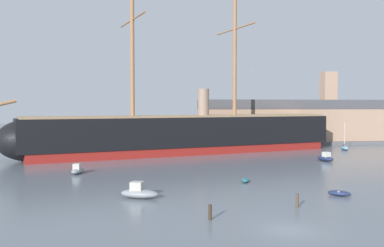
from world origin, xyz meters
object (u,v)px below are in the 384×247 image
sailboat_far_right (345,147)px  motorboat_alongside_stern (325,158)px  dinghy_near_centre (245,180)px  mooring_piling_right_pair (297,200)px  motorboat_mid_left (77,170)px  dockside_warehouse_right (304,121)px  motorboat_foreground_left (139,192)px  seagull_in_flight (252,70)px  dinghy_foreground_right (339,193)px  mooring_piling_nearest (210,212)px  tall_ship (186,134)px  dinghy_distant_centre (185,146)px

sailboat_far_right → motorboat_alongside_stern: bearing=-125.5°
dinghy_near_centre → mooring_piling_right_pair: bearing=-84.2°
motorboat_mid_left → dockside_warehouse_right: dockside_warehouse_right is taller
motorboat_foreground_left → seagull_in_flight: 32.26m
motorboat_foreground_left → seagull_in_flight: bearing=52.9°
sailboat_far_right → seagull_in_flight: seagull_in_flight is taller
motorboat_alongside_stern → mooring_piling_right_pair: motorboat_alongside_stern is taller
mooring_piling_right_pair → dinghy_foreground_right: bearing=34.3°
mooring_piling_nearest → mooring_piling_right_pair: bearing=20.1°
dinghy_near_centre → motorboat_alongside_stern: bearing=43.7°
tall_ship → dinghy_near_centre: bearing=-84.3°
motorboat_alongside_stern → motorboat_foreground_left: bearing=-141.3°
dinghy_distant_centre → seagull_in_flight: bearing=-75.1°
mooring_piling_nearest → mooring_piling_right_pair: size_ratio=0.99×
motorboat_mid_left → seagull_in_flight: (25.48, 6.99, 13.98)m
sailboat_far_right → seagull_in_flight: 33.21m
motorboat_alongside_stern → motorboat_mid_left: bearing=-168.3°
dinghy_foreground_right → motorboat_mid_left: (-27.54, 17.79, 0.20)m
motorboat_foreground_left → sailboat_far_right: size_ratio=0.75×
dinghy_near_centre → seagull_in_flight: (5.16, 16.07, 14.22)m
dockside_warehouse_right → seagull_in_flight: (-23.05, -35.14, 9.25)m
dinghy_foreground_right → dinghy_distant_centre: 52.45m
motorboat_foreground_left → motorboat_mid_left: 18.07m
sailboat_far_right → mooring_piling_nearest: (-36.64, -49.41, 0.14)m
motorboat_foreground_left → mooring_piling_nearest: (5.40, -8.63, 0.04)m
motorboat_mid_left → mooring_piling_nearest: bearing=-61.8°
motorboat_mid_left → motorboat_alongside_stern: (38.09, 7.92, 0.05)m
sailboat_far_right → mooring_piling_right_pair: sailboat_far_right is taller
dinghy_near_centre → dockside_warehouse_right: dockside_warehouse_right is taller
motorboat_mid_left → sailboat_far_right: size_ratio=0.61×
tall_ship → dinghy_distant_centre: size_ratio=24.81×
dinghy_foreground_right → seagull_in_flight: seagull_in_flight is taller
sailboat_far_right → motorboat_foreground_left: bearing=-135.9°
dinghy_distant_centre → mooring_piling_right_pair: size_ratio=2.33×
motorboat_alongside_stern → seagull_in_flight: bearing=-175.8°
dinghy_distant_centre → mooring_piling_nearest: mooring_piling_nearest is taller
sailboat_far_right → dockside_warehouse_right: bearing=94.7°
dockside_warehouse_right → dinghy_foreground_right: bearing=-109.3°
motorboat_foreground_left → motorboat_mid_left: bearing=116.0°
tall_ship → mooring_piling_right_pair: 44.57m
motorboat_mid_left → mooring_piling_right_pair: (21.61, -21.84, 0.13)m
tall_ship → motorboat_mid_left: bearing=-127.5°
motorboat_alongside_stern → dinghy_distant_centre: (-19.76, 25.92, -0.21)m
sailboat_far_right → dinghy_distant_centre: sailboat_far_right is taller
motorboat_alongside_stern → mooring_piling_nearest: bearing=-127.1°
tall_ship → dockside_warehouse_right: (31.37, 19.73, 1.48)m
tall_ship → mooring_piling_nearest: size_ratio=58.27×
tall_ship → dockside_warehouse_right: tall_ship is taller
tall_ship → mooring_piling_right_pair: size_ratio=57.68×
seagull_in_flight → tall_ship: bearing=118.4°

